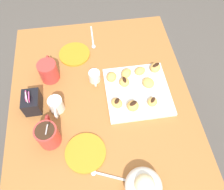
% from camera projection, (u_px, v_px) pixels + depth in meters
% --- Properties ---
extents(ground_plane, '(8.00, 8.00, 0.00)m').
position_uv_depth(ground_plane, '(105.00, 152.00, 1.62)').
color(ground_plane, '#514C47').
extents(dining_table, '(1.01, 0.80, 0.75)m').
position_uv_depth(dining_table, '(102.00, 114.00, 1.10)').
color(dining_table, '#A36633').
rests_on(dining_table, ground_plane).
extents(pastry_plate_square, '(0.28, 0.28, 0.02)m').
position_uv_depth(pastry_plate_square, '(137.00, 91.00, 1.00)').
color(pastry_plate_square, silver).
rests_on(pastry_plate_square, dining_table).
extents(coffee_mug_red_left, '(0.13, 0.09, 0.15)m').
position_uv_depth(coffee_mug_red_left, '(48.00, 134.00, 0.84)').
color(coffee_mug_red_left, red).
rests_on(coffee_mug_red_left, dining_table).
extents(coffee_mug_red_right, '(0.13, 0.09, 0.10)m').
position_uv_depth(coffee_mug_red_right, '(48.00, 70.00, 1.00)').
color(coffee_mug_red_right, red).
rests_on(coffee_mug_red_right, dining_table).
extents(cream_pitcher_white, '(0.10, 0.06, 0.07)m').
position_uv_depth(cream_pitcher_white, '(56.00, 105.00, 0.92)').
color(cream_pitcher_white, silver).
rests_on(cream_pitcher_white, dining_table).
extents(sugar_caddy, '(0.09, 0.07, 0.11)m').
position_uv_depth(sugar_caddy, '(32.00, 102.00, 0.93)').
color(sugar_caddy, black).
rests_on(sugar_caddy, dining_table).
extents(ice_cream_bowl, '(0.13, 0.13, 0.10)m').
position_uv_depth(ice_cream_bowl, '(144.00, 186.00, 0.76)').
color(ice_cream_bowl, silver).
rests_on(ice_cream_bowl, dining_table).
extents(chocolate_sauce_pitcher, '(0.09, 0.05, 0.06)m').
position_uv_depth(chocolate_sauce_pitcher, '(94.00, 76.00, 1.01)').
color(chocolate_sauce_pitcher, silver).
rests_on(chocolate_sauce_pitcher, dining_table).
extents(saucer_orange_left, '(0.15, 0.15, 0.01)m').
position_uv_depth(saucer_orange_left, '(74.00, 54.00, 1.12)').
color(saucer_orange_left, orange).
rests_on(saucer_orange_left, dining_table).
extents(saucer_orange_right, '(0.16, 0.16, 0.01)m').
position_uv_depth(saucer_orange_right, '(85.00, 153.00, 0.85)').
color(saucer_orange_right, orange).
rests_on(saucer_orange_right, dining_table).
extents(loose_spoon_near_saucer, '(0.16, 0.02, 0.01)m').
position_uv_depth(loose_spoon_near_saucer, '(92.00, 40.00, 1.17)').
color(loose_spoon_near_saucer, silver).
rests_on(loose_spoon_near_saucer, dining_table).
extents(loose_spoon_by_plate, '(0.07, 0.15, 0.01)m').
position_uv_depth(loose_spoon_by_plate, '(106.00, 175.00, 0.81)').
color(loose_spoon_by_plate, silver).
rests_on(loose_spoon_by_plate, dining_table).
extents(beignet_0, '(0.06, 0.06, 0.03)m').
position_uv_depth(beignet_0, '(140.00, 71.00, 1.03)').
color(beignet_0, '#DBA351').
rests_on(beignet_0, pastry_plate_square).
extents(beignet_1, '(0.07, 0.06, 0.03)m').
position_uv_depth(beignet_1, '(148.00, 83.00, 0.99)').
color(beignet_1, '#DBA351').
rests_on(beignet_1, pastry_plate_square).
extents(beignet_2, '(0.07, 0.07, 0.03)m').
position_uv_depth(beignet_2, '(155.00, 67.00, 1.04)').
color(beignet_2, '#DBA351').
rests_on(beignet_2, pastry_plate_square).
extents(chocolate_drizzle_2, '(0.03, 0.04, 0.00)m').
position_uv_depth(chocolate_drizzle_2, '(156.00, 65.00, 1.02)').
color(chocolate_drizzle_2, black).
rests_on(chocolate_drizzle_2, beignet_2).
extents(beignet_3, '(0.07, 0.07, 0.03)m').
position_uv_depth(beignet_3, '(126.00, 73.00, 1.02)').
color(beignet_3, '#DBA351').
rests_on(beignet_3, pastry_plate_square).
extents(beignet_4, '(0.06, 0.06, 0.03)m').
position_uv_depth(beignet_4, '(152.00, 102.00, 0.94)').
color(beignet_4, '#DBA351').
rests_on(beignet_4, pastry_plate_square).
extents(chocolate_drizzle_4, '(0.03, 0.03, 0.00)m').
position_uv_depth(chocolate_drizzle_4, '(153.00, 100.00, 0.93)').
color(chocolate_drizzle_4, black).
rests_on(chocolate_drizzle_4, beignet_4).
extents(beignet_5, '(0.05, 0.05, 0.03)m').
position_uv_depth(beignet_5, '(124.00, 82.00, 0.99)').
color(beignet_5, '#DBA351').
rests_on(beignet_5, pastry_plate_square).
extents(chocolate_drizzle_5, '(0.03, 0.02, 0.00)m').
position_uv_depth(chocolate_drizzle_5, '(124.00, 80.00, 0.98)').
color(chocolate_drizzle_5, black).
rests_on(chocolate_drizzle_5, beignet_5).
extents(beignet_6, '(0.07, 0.07, 0.03)m').
position_uv_depth(beignet_6, '(117.00, 103.00, 0.94)').
color(beignet_6, '#DBA351').
rests_on(beignet_6, pastry_plate_square).
extents(chocolate_drizzle_6, '(0.03, 0.03, 0.00)m').
position_uv_depth(chocolate_drizzle_6, '(117.00, 101.00, 0.92)').
color(chocolate_drizzle_6, black).
rests_on(chocolate_drizzle_6, beignet_6).
extents(beignet_7, '(0.07, 0.06, 0.04)m').
position_uv_depth(beignet_7, '(111.00, 77.00, 1.01)').
color(beignet_7, '#DBA351').
rests_on(beignet_7, pastry_plate_square).
extents(beignet_8, '(0.06, 0.06, 0.04)m').
position_uv_depth(beignet_8, '(133.00, 106.00, 0.93)').
color(beignet_8, '#DBA351').
rests_on(beignet_8, pastry_plate_square).
extents(chocolate_drizzle_8, '(0.03, 0.04, 0.00)m').
position_uv_depth(chocolate_drizzle_8, '(133.00, 103.00, 0.91)').
color(chocolate_drizzle_8, black).
rests_on(chocolate_drizzle_8, beignet_8).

